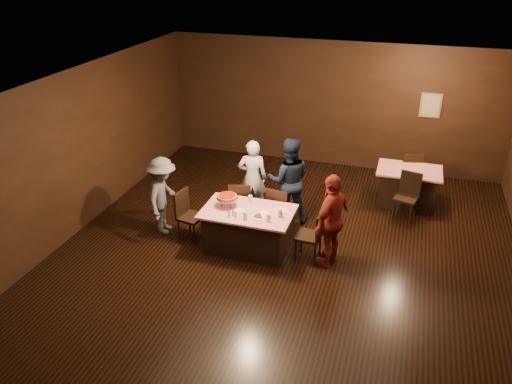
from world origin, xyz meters
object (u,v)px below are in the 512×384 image
chair_end_left (191,216)px  glass_front_left (245,216)px  pizza_stand (227,197)px  glass_front_right (269,218)px  chair_far_left (240,203)px  chair_back_near (406,197)px  plate_empty (280,211)px  main_table (248,230)px  glass_amber (280,214)px  diner_grey_knit (163,196)px  diner_white_jacket (252,178)px  diner_navy_hoodie (289,180)px  glass_back (250,199)px  chair_end_right (309,235)px  chair_back_far (409,171)px  back_table (407,186)px  chair_far_right (281,209)px

chair_end_left → glass_front_left: chair_end_left is taller
pizza_stand → glass_front_right: 0.91m
chair_far_left → chair_back_near: 3.28m
pizza_stand → plate_empty: (0.95, 0.10, -0.17)m
main_table → pizza_stand: size_ratio=4.21×
main_table → plate_empty: (0.55, 0.15, 0.39)m
glass_amber → diner_grey_knit: bearing=176.3°
chair_far_left → plate_empty: bearing=133.2°
diner_grey_knit → chair_end_left: bearing=-106.4°
diner_white_jacket → pizza_stand: (-0.07, -1.23, 0.16)m
chair_end_left → diner_grey_knit: bearing=91.0°
chair_far_left → pizza_stand: (0.00, -0.70, 0.48)m
chair_end_left → glass_front_right: chair_end_left is taller
diner_navy_hoodie → plate_empty: diner_navy_hoodie is taller
chair_far_left → glass_back: 0.68m
plate_empty → glass_front_left: size_ratio=1.79×
glass_front_left → glass_back: bearing=99.5°
glass_back → diner_navy_hoodie: bearing=63.3°
chair_far_left → glass_back: (0.35, -0.45, 0.37)m
diner_grey_knit → glass_back: bearing=-90.0°
chair_end_right → glass_front_right: (-0.65, -0.25, 0.37)m
chair_back_far → glass_front_left: chair_back_far is taller
main_table → chair_end_left: bearing=180.0°
chair_far_left → diner_white_jacket: bearing=-112.5°
main_table → plate_empty: 0.69m
chair_far_left → plate_empty: size_ratio=3.80×
diner_white_jacket → glass_front_right: bearing=102.7°
pizza_stand → glass_back: (0.35, 0.25, -0.11)m
chair_back_near → chair_back_far: same height
plate_empty → diner_navy_hoodie: bearing=96.8°
diner_grey_knit → glass_back: (1.65, 0.20, 0.09)m
chair_back_near → diner_grey_knit: size_ratio=0.63×
chair_far_left → glass_amber: (1.00, -0.80, 0.37)m
back_table → glass_back: size_ratio=9.29×
chair_end_left → pizza_stand: pizza_stand is taller
pizza_stand → chair_far_right: bearing=41.2°
back_table → glass_front_right: glass_front_right is taller
chair_far_left → diner_grey_knit: diner_grey_knit is taller
chair_back_near → chair_back_far: size_ratio=1.00×
back_table → chair_end_right: size_ratio=1.37×
chair_back_far → plate_empty: (-2.09, -3.13, 0.30)m
chair_end_right → pizza_stand: (-1.50, 0.05, 0.48)m
chair_back_near → chair_back_far: bearing=103.8°
chair_far_left → glass_front_left: 1.20m
main_table → chair_end_left: 1.10m
chair_far_right → glass_back: 0.73m
chair_far_left → chair_end_right: 1.68m
diner_navy_hoodie → glass_front_right: bearing=75.5°
glass_front_left → pizza_stand: bearing=142.1°
diner_white_jacket → glass_back: (0.28, -0.98, 0.05)m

